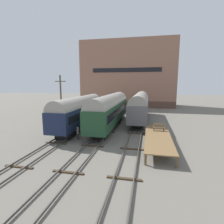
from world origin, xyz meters
TOP-DOWN VIEW (x-y plane):
  - ground_plane at (0.00, 0.00)m, footprint 200.00×200.00m
  - track_left at (-4.43, 0.00)m, footprint 2.60×60.00m
  - track_middle at (0.00, 0.00)m, footprint 2.60×60.00m
  - track_right at (4.43, 0.00)m, footprint 2.60×60.00m
  - train_car_navy at (-4.43, 4.40)m, footprint 2.93×15.25m
  - train_car_grey at (4.43, 12.29)m, footprint 3.07×17.54m
  - train_car_green at (0.00, 6.41)m, footprint 2.98×18.26m
  - station_platform at (7.18, -1.08)m, footprint 2.85×10.86m
  - bench at (7.35, 1.42)m, footprint 1.40×0.40m
  - person_worker at (-2.52, -1.01)m, footprint 0.32×0.32m
  - utility_pole at (-8.05, 5.41)m, footprint 1.80×0.24m
  - warehouse_building at (-0.60, 35.42)m, footprint 28.26×10.84m

SIDE VIEW (x-z plane):
  - ground_plane at x=0.00m, z-range 0.00..0.00m
  - track_left at x=-4.43m, z-range 0.01..0.27m
  - track_middle at x=0.00m, z-range 0.01..0.27m
  - track_right at x=4.43m, z-range 0.01..0.27m
  - person_worker at x=-2.52m, z-range 0.16..1.78m
  - station_platform at x=7.18m, z-range 0.44..1.50m
  - bench at x=7.35m, z-range 1.09..2.00m
  - train_car_navy at x=-4.43m, z-range 0.34..5.33m
  - train_car_grey at x=4.43m, z-range 0.35..5.57m
  - train_car_green at x=0.00m, z-range 0.37..5.62m
  - utility_pole at x=-8.05m, z-range 0.16..8.46m
  - warehouse_building at x=-0.60m, z-range 0.00..19.64m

